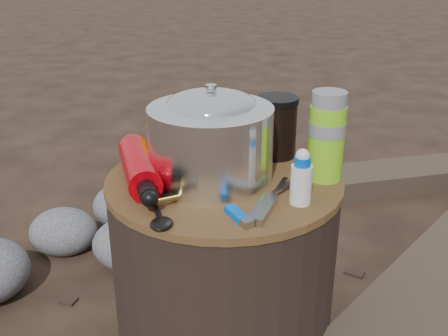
% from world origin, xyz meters
% --- Properties ---
extents(stump, '(0.50, 0.50, 0.46)m').
position_xyz_m(stump, '(0.00, 0.00, 0.23)').
color(stump, black).
rests_on(stump, ground).
extents(rock_ring, '(0.45, 0.98, 0.19)m').
position_xyz_m(rock_ring, '(-0.47, 0.11, 0.10)').
color(rock_ring, '#545458').
rests_on(rock_ring, ground).
extents(log_small, '(1.04, 0.59, 0.09)m').
position_xyz_m(log_small, '(0.56, 1.03, 0.04)').
color(log_small, '#392E23').
rests_on(log_small, ground).
extents(foil_windscreen, '(0.26, 0.26, 0.16)m').
position_xyz_m(foil_windscreen, '(-0.03, -0.01, 0.53)').
color(foil_windscreen, silver).
rests_on(foil_windscreen, stump).
extents(camping_pot, '(0.18, 0.18, 0.18)m').
position_xyz_m(camping_pot, '(-0.03, 0.03, 0.55)').
color(camping_pot, silver).
rests_on(camping_pot, stump).
extents(fuel_bottle, '(0.18, 0.28, 0.07)m').
position_xyz_m(fuel_bottle, '(-0.17, -0.05, 0.49)').
color(fuel_bottle, '#B9020B').
rests_on(fuel_bottle, stump).
extents(thermos, '(0.07, 0.07, 0.19)m').
position_xyz_m(thermos, '(0.21, 0.04, 0.55)').
color(thermos, '#72C019').
rests_on(thermos, stump).
extents(travel_mug, '(0.09, 0.09, 0.14)m').
position_xyz_m(travel_mug, '(0.10, 0.15, 0.53)').
color(travel_mug, black).
rests_on(travel_mug, stump).
extents(stuff_sack, '(0.16, 0.13, 0.11)m').
position_xyz_m(stuff_sack, '(-0.14, 0.16, 0.51)').
color(stuff_sack, '#E3BF00').
rests_on(stuff_sack, stump).
extents(food_pouch, '(0.10, 0.03, 0.12)m').
position_xyz_m(food_pouch, '(-0.04, 0.17, 0.52)').
color(food_pouch, '#121549').
rests_on(food_pouch, stump).
extents(lighter, '(0.06, 0.08, 0.01)m').
position_xyz_m(lighter, '(0.05, -0.17, 0.46)').
color(lighter, '#004CC3').
rests_on(lighter, stump).
extents(multitool, '(0.05, 0.11, 0.01)m').
position_xyz_m(multitool, '(0.10, -0.14, 0.46)').
color(multitool, '#A1A1A5').
rests_on(multitool, stump).
extents(pot_grabber, '(0.08, 0.13, 0.01)m').
position_xyz_m(pot_grabber, '(0.12, -0.05, 0.46)').
color(pot_grabber, '#A1A1A5').
rests_on(pot_grabber, stump).
extents(spork, '(0.09, 0.16, 0.01)m').
position_xyz_m(spork, '(-0.10, -0.16, 0.46)').
color(spork, black).
rests_on(spork, stump).
extents(squeeze_bottle, '(0.04, 0.04, 0.10)m').
position_xyz_m(squeeze_bottle, '(0.16, -0.09, 0.51)').
color(squeeze_bottle, silver).
rests_on(squeeze_bottle, stump).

